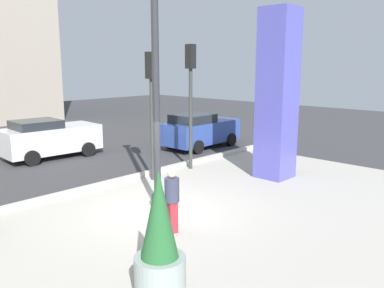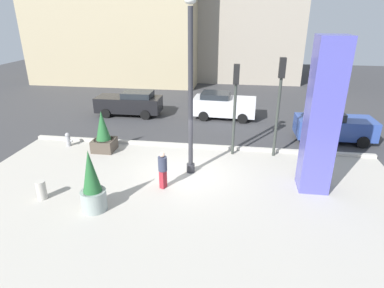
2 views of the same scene
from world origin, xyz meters
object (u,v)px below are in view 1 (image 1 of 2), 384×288
(potted_plant_curbside, at_px, (160,245))
(traffic_light_far_side, at_px, (190,87))
(car_intersection, at_px, (200,130))
(lamp_post, at_px, (156,84))
(pedestrian_crossing, at_px, (172,198))
(art_pillar_blue, at_px, (277,95))
(car_curb_east, at_px, (49,138))
(traffic_light_corner, at_px, (151,95))

(potted_plant_curbside, xyz_separation_m, traffic_light_far_side, (6.84, 5.82, 2.24))
(car_intersection, bearing_deg, lamp_post, -145.49)
(potted_plant_curbside, bearing_deg, traffic_light_far_side, 40.39)
(lamp_post, relative_size, pedestrian_crossing, 4.54)
(lamp_post, xyz_separation_m, art_pillar_blue, (5.09, -0.66, -0.54))
(art_pillar_blue, bearing_deg, car_curb_east, 114.79)
(traffic_light_corner, bearing_deg, art_pillar_blue, -41.74)
(lamp_post, distance_m, car_intersection, 9.12)
(car_curb_east, distance_m, pedestrian_crossing, 9.96)
(traffic_light_far_side, bearing_deg, art_pillar_blue, -67.44)
(art_pillar_blue, xyz_separation_m, potted_plant_curbside, (-8.10, -2.79, -2.00))
(car_intersection, bearing_deg, art_pillar_blue, -110.52)
(car_curb_east, relative_size, pedestrian_crossing, 2.63)
(traffic_light_corner, xyz_separation_m, pedestrian_crossing, (-2.70, -3.82, -2.16))
(lamp_post, xyz_separation_m, potted_plant_curbside, (-3.01, -3.45, -2.54))
(traffic_light_corner, distance_m, car_intersection, 6.40)
(car_intersection, bearing_deg, traffic_light_corner, -153.69)
(lamp_post, height_order, pedestrian_crossing, lamp_post)
(traffic_light_far_side, height_order, pedestrian_crossing, traffic_light_far_side)
(car_curb_east, height_order, pedestrian_crossing, car_curb_east)
(art_pillar_blue, distance_m, car_intersection, 6.35)
(art_pillar_blue, distance_m, traffic_light_corner, 4.42)
(traffic_light_corner, distance_m, traffic_light_far_side, 2.05)
(lamp_post, bearing_deg, pedestrian_crossing, -120.25)
(art_pillar_blue, height_order, potted_plant_curbside, art_pillar_blue)
(traffic_light_corner, distance_m, pedestrian_crossing, 5.15)
(car_intersection, relative_size, pedestrian_crossing, 2.62)
(traffic_light_far_side, bearing_deg, lamp_post, -148.25)
(art_pillar_blue, distance_m, pedestrian_crossing, 6.41)
(lamp_post, xyz_separation_m, car_curb_east, (0.98, 8.24, -2.64))
(car_intersection, bearing_deg, traffic_light_far_side, -142.55)
(traffic_light_corner, bearing_deg, potted_plant_curbside, -130.01)
(car_curb_east, bearing_deg, potted_plant_curbside, -108.84)
(art_pillar_blue, distance_m, car_curb_east, 10.03)
(traffic_light_far_side, xyz_separation_m, car_intersection, (3.36, 2.57, -2.36))
(traffic_light_far_side, distance_m, car_curb_east, 6.93)
(art_pillar_blue, xyz_separation_m, traffic_light_corner, (-3.30, 2.94, 0.05))
(pedestrian_crossing, bearing_deg, art_pillar_blue, 8.34)
(art_pillar_blue, height_order, car_intersection, art_pillar_blue)
(lamp_post, bearing_deg, art_pillar_blue, -7.42)
(potted_plant_curbside, height_order, car_curb_east, potted_plant_curbside)
(lamp_post, bearing_deg, potted_plant_curbside, -131.11)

